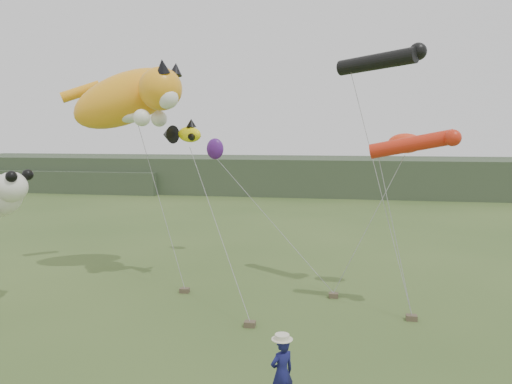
# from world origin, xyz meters

# --- Properties ---
(ground) EXTENTS (120.00, 120.00, 0.00)m
(ground) POSITION_xyz_m (0.00, 0.00, 0.00)
(ground) COLOR #385123
(ground) RESTS_ON ground
(headland) EXTENTS (90.00, 13.00, 4.00)m
(headland) POSITION_xyz_m (-3.11, 44.69, 1.92)
(headland) COLOR #2D3D28
(headland) RESTS_ON ground
(festival_attendant) EXTENTS (0.77, 0.75, 1.79)m
(festival_attendant) POSITION_xyz_m (1.60, -1.43, 0.89)
(festival_attendant) COLOR #14154B
(festival_attendant) RESTS_ON ground
(sandbag_anchors) EXTENTS (16.15, 4.81, 0.20)m
(sandbag_anchors) POSITION_xyz_m (-1.18, 5.07, 0.10)
(sandbag_anchors) COLOR brown
(sandbag_anchors) RESTS_ON ground
(cat_kite) EXTENTS (6.71, 3.92, 3.96)m
(cat_kite) POSITION_xyz_m (-6.55, 8.65, 8.38)
(cat_kite) COLOR #FFA41C
(cat_kite) RESTS_ON ground
(fish_kite) EXTENTS (2.26, 1.48, 1.09)m
(fish_kite) POSITION_xyz_m (-4.12, 8.22, 6.72)
(fish_kite) COLOR yellow
(fish_kite) RESTS_ON ground
(tube_kites) EXTENTS (4.46, 4.25, 4.46)m
(tube_kites) POSITION_xyz_m (4.90, 7.26, 8.39)
(tube_kites) COLOR black
(tube_kites) RESTS_ON ground
(misc_kites) EXTENTS (10.51, 5.78, 1.40)m
(misc_kites) POSITION_xyz_m (1.52, 10.28, 6.16)
(misc_kites) COLOR #F23A19
(misc_kites) RESTS_ON ground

